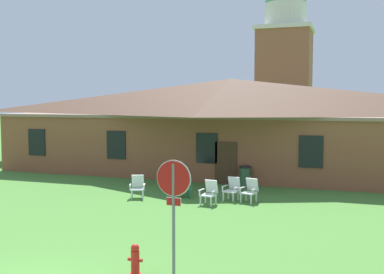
{
  "coord_description": "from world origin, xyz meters",
  "views": [
    {
      "loc": [
        6.52,
        -7.43,
        4.11
      ],
      "look_at": [
        1.1,
        8.69,
        2.76
      ],
      "focal_mm": 42.77,
      "sensor_mm": 36.0,
      "label": 1
    }
  ],
  "objects_px": {
    "stop_sign": "(174,197)",
    "trash_bin": "(245,176)",
    "lawn_chair_right_end": "(232,188)",
    "lawn_chair_by_porch": "(138,186)",
    "lawn_chair_middle": "(210,192)",
    "lawn_chair_left_end": "(183,185)",
    "fire_hydrant": "(135,261)",
    "lawn_chair_far_side": "(250,190)",
    "lawn_chair_near_door": "(174,183)"
  },
  "relations": [
    {
      "from": "lawn_chair_near_door",
      "to": "lawn_chair_right_end",
      "type": "bearing_deg",
      "value": -8.96
    },
    {
      "from": "fire_hydrant",
      "to": "trash_bin",
      "type": "bearing_deg",
      "value": 89.71
    },
    {
      "from": "stop_sign",
      "to": "lawn_chair_near_door",
      "type": "relative_size",
      "value": 2.95
    },
    {
      "from": "lawn_chair_near_door",
      "to": "lawn_chair_far_side",
      "type": "bearing_deg",
      "value": -8.9
    },
    {
      "from": "lawn_chair_by_porch",
      "to": "lawn_chair_far_side",
      "type": "bearing_deg",
      "value": 8.5
    },
    {
      "from": "lawn_chair_left_end",
      "to": "trash_bin",
      "type": "xyz_separation_m",
      "value": [
        2.01,
        3.25,
        -0.0
      ]
    },
    {
      "from": "fire_hydrant",
      "to": "lawn_chair_by_porch",
      "type": "bearing_deg",
      "value": 114.98
    },
    {
      "from": "lawn_chair_left_end",
      "to": "trash_bin",
      "type": "relative_size",
      "value": 0.98
    },
    {
      "from": "stop_sign",
      "to": "lawn_chair_by_porch",
      "type": "relative_size",
      "value": 2.95
    },
    {
      "from": "lawn_chair_far_side",
      "to": "stop_sign",
      "type": "bearing_deg",
      "value": -89.48
    },
    {
      "from": "lawn_chair_by_porch",
      "to": "lawn_chair_left_end",
      "type": "bearing_deg",
      "value": 22.48
    },
    {
      "from": "stop_sign",
      "to": "lawn_chair_near_door",
      "type": "distance_m",
      "value": 10.27
    },
    {
      "from": "trash_bin",
      "to": "lawn_chair_far_side",
      "type": "bearing_deg",
      "value": -74.63
    },
    {
      "from": "stop_sign",
      "to": "lawn_chair_left_end",
      "type": "height_order",
      "value": "stop_sign"
    },
    {
      "from": "lawn_chair_middle",
      "to": "fire_hydrant",
      "type": "bearing_deg",
      "value": -86.46
    },
    {
      "from": "stop_sign",
      "to": "lawn_chair_right_end",
      "type": "height_order",
      "value": "stop_sign"
    },
    {
      "from": "trash_bin",
      "to": "lawn_chair_left_end",
      "type": "bearing_deg",
      "value": -121.73
    },
    {
      "from": "lawn_chair_near_door",
      "to": "lawn_chair_right_end",
      "type": "height_order",
      "value": "same"
    },
    {
      "from": "lawn_chair_right_end",
      "to": "fire_hydrant",
      "type": "xyz_separation_m",
      "value": [
        -0.19,
        -8.85,
        -0.12
      ]
    },
    {
      "from": "lawn_chair_middle",
      "to": "stop_sign",
      "type": "bearing_deg",
      "value": -79.21
    },
    {
      "from": "stop_sign",
      "to": "trash_bin",
      "type": "xyz_separation_m",
      "value": [
        -0.98,
        12.24,
        -1.52
      ]
    },
    {
      "from": "lawn_chair_middle",
      "to": "fire_hydrant",
      "type": "distance_m",
      "value": 7.82
    },
    {
      "from": "lawn_chair_by_porch",
      "to": "lawn_chair_middle",
      "type": "bearing_deg",
      "value": -3.9
    },
    {
      "from": "lawn_chair_left_end",
      "to": "lawn_chair_near_door",
      "type": "bearing_deg",
      "value": 139.85
    },
    {
      "from": "lawn_chair_by_porch",
      "to": "trash_bin",
      "type": "distance_m",
      "value": 5.51
    },
    {
      "from": "lawn_chair_far_side",
      "to": "trash_bin",
      "type": "distance_m",
      "value": 3.41
    },
    {
      "from": "stop_sign",
      "to": "lawn_chair_right_end",
      "type": "distance_m",
      "value": 9.23
    },
    {
      "from": "stop_sign",
      "to": "lawn_chair_right_end",
      "type": "bearing_deg",
      "value": 95.39
    },
    {
      "from": "fire_hydrant",
      "to": "lawn_chair_near_door",
      "type": "bearing_deg",
      "value": 105.42
    },
    {
      "from": "lawn_chair_left_end",
      "to": "stop_sign",
      "type": "bearing_deg",
      "value": -71.56
    },
    {
      "from": "stop_sign",
      "to": "lawn_chair_by_porch",
      "type": "distance_m",
      "value": 9.65
    },
    {
      "from": "lawn_chair_right_end",
      "to": "trash_bin",
      "type": "xyz_separation_m",
      "value": [
        -0.13,
        3.17,
        -0.0
      ]
    },
    {
      "from": "fire_hydrant",
      "to": "trash_bin",
      "type": "distance_m",
      "value": 12.02
    },
    {
      "from": "lawn_chair_right_end",
      "to": "lawn_chair_left_end",
      "type": "bearing_deg",
      "value": -177.83
    },
    {
      "from": "lawn_chair_middle",
      "to": "trash_bin",
      "type": "height_order",
      "value": "trash_bin"
    },
    {
      "from": "lawn_chair_by_porch",
      "to": "lawn_chair_middle",
      "type": "distance_m",
      "value": 3.27
    },
    {
      "from": "lawn_chair_left_end",
      "to": "lawn_chair_by_porch",
      "type": "bearing_deg",
      "value": -157.52
    },
    {
      "from": "trash_bin",
      "to": "lawn_chair_near_door",
      "type": "bearing_deg",
      "value": -133.76
    },
    {
      "from": "lawn_chair_left_end",
      "to": "lawn_chair_far_side",
      "type": "height_order",
      "value": "same"
    },
    {
      "from": "lawn_chair_middle",
      "to": "lawn_chair_right_end",
      "type": "distance_m",
      "value": 1.24
    },
    {
      "from": "lawn_chair_right_end",
      "to": "fire_hydrant",
      "type": "bearing_deg",
      "value": -91.23
    },
    {
      "from": "lawn_chair_by_porch",
      "to": "stop_sign",
      "type": "bearing_deg",
      "value": -59.87
    },
    {
      "from": "lawn_chair_right_end",
      "to": "fire_hydrant",
      "type": "height_order",
      "value": "lawn_chair_right_end"
    },
    {
      "from": "lawn_chair_near_door",
      "to": "fire_hydrant",
      "type": "bearing_deg",
      "value": -74.58
    },
    {
      "from": "lawn_chair_left_end",
      "to": "trash_bin",
      "type": "height_order",
      "value": "trash_bin"
    },
    {
      "from": "lawn_chair_far_side",
      "to": "lawn_chair_by_porch",
      "type": "bearing_deg",
      "value": -171.5
    },
    {
      "from": "lawn_chair_near_door",
      "to": "trash_bin",
      "type": "height_order",
      "value": "trash_bin"
    },
    {
      "from": "lawn_chair_middle",
      "to": "lawn_chair_near_door",
      "type": "bearing_deg",
      "value": 144.58
    },
    {
      "from": "lawn_chair_left_end",
      "to": "lawn_chair_far_side",
      "type": "bearing_deg",
      "value": -0.73
    },
    {
      "from": "lawn_chair_by_porch",
      "to": "lawn_chair_middle",
      "type": "xyz_separation_m",
      "value": [
        3.26,
        -0.22,
        0.0
      ]
    }
  ]
}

